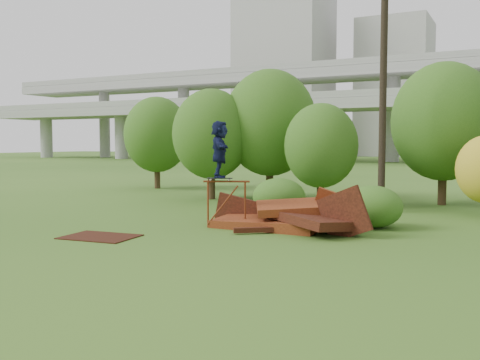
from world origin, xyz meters
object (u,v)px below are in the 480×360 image
at_px(flat_plate, 100,237).
at_px(utility_pole, 383,77).
at_px(scrap_pile, 288,217).
at_px(skater, 220,149).

distance_m(flat_plate, utility_pole, 12.49).
bearing_deg(scrap_pile, flat_plate, -137.34).
xyz_separation_m(scrap_pile, utility_pole, (1.76, 5.50, 5.00)).
xyz_separation_m(skater, utility_pole, (3.84, 6.31, 2.80)).
height_order(skater, flat_plate, skater).
distance_m(scrap_pile, flat_plate, 5.91).
bearing_deg(flat_plate, utility_pole, 57.28).
distance_m(scrap_pile, skater, 3.13).
distance_m(skater, utility_pole, 7.90).
xyz_separation_m(scrap_pile, skater, (-2.08, -0.81, 2.20)).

